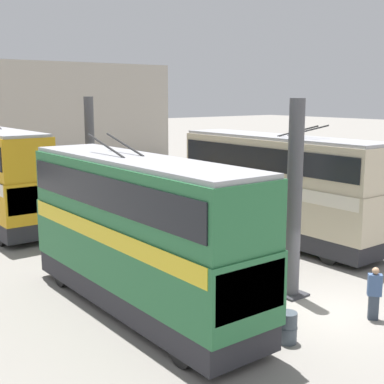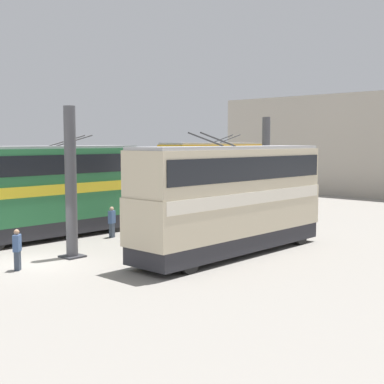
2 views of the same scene
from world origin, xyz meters
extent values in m
plane|color=gray|center=(0.00, 0.00, 0.00)|extent=(240.00, 240.00, 0.00)
cube|color=#A8A093|center=(35.36, 0.00, 4.89)|extent=(0.50, 36.00, 9.79)
cylinder|color=#4C4C51|center=(1.95, 0.00, 3.40)|extent=(0.52, 0.52, 6.81)
cube|color=#333338|center=(1.95, 0.00, 0.04)|extent=(0.94, 0.94, 0.08)
cylinder|color=#4C4C51|center=(16.99, 0.00, 3.40)|extent=(0.52, 0.52, 6.81)
cube|color=#333338|center=(16.99, 0.00, 0.04)|extent=(0.94, 0.94, 0.08)
cylinder|color=black|center=(11.60, -5.97, 0.47)|extent=(0.94, 0.30, 0.94)
cylinder|color=black|center=(11.60, -3.87, 0.47)|extent=(0.94, 0.30, 0.94)
cylinder|color=black|center=(3.34, -5.97, 0.47)|extent=(0.94, 0.30, 0.94)
cylinder|color=black|center=(3.34, -3.87, 0.47)|extent=(0.94, 0.30, 0.94)
cube|color=#28282D|center=(7.37, -4.92, 0.64)|extent=(11.03, 2.45, 0.76)
cube|color=beige|center=(7.37, -4.92, 2.01)|extent=(11.25, 2.50, 1.98)
cube|color=silver|center=(7.37, -4.92, 2.73)|extent=(10.92, 2.54, 0.55)
cube|color=beige|center=(7.37, -4.92, 3.94)|extent=(11.14, 2.42, 1.88)
cube|color=black|center=(7.37, -4.92, 4.04)|extent=(10.80, 2.51, 1.03)
cube|color=#9E9EA3|center=(7.37, -4.92, 4.95)|extent=(11.03, 2.25, 0.14)
cube|color=black|center=(12.94, -4.92, 2.21)|extent=(0.12, 2.30, 1.27)
cylinder|color=#282828|center=(5.96, -5.27, 5.31)|extent=(2.35, 0.07, 0.65)
cylinder|color=#282828|center=(5.96, -4.57, 5.31)|extent=(2.35, 0.07, 0.65)
cylinder|color=black|center=(7.68, 3.87, 0.47)|extent=(0.94, 0.30, 0.94)
cylinder|color=black|center=(7.68, 5.97, 0.47)|extent=(0.94, 0.30, 0.94)
cube|color=#28282D|center=(4.07, 4.92, 0.64)|extent=(10.22, 2.45, 0.76)
cube|color=#286B3D|center=(4.07, 4.92, 2.02)|extent=(10.43, 2.50, 2.00)
cube|color=yellow|center=(4.07, 4.92, 2.74)|extent=(10.12, 2.54, 0.55)
cube|color=#286B3D|center=(4.07, 4.92, 3.94)|extent=(10.33, 2.42, 1.84)
cube|color=black|center=(4.07, 4.92, 4.03)|extent=(10.01, 2.51, 1.01)
cube|color=#9E9EA3|center=(4.07, 4.92, 4.93)|extent=(10.22, 2.25, 0.14)
cylinder|color=#282828|center=(5.37, 4.57, 5.29)|extent=(2.35, 0.07, 0.65)
cylinder|color=#282828|center=(5.37, 5.27, 5.29)|extent=(2.35, 0.07, 0.65)
cylinder|color=black|center=(14.39, 3.87, 0.55)|extent=(1.09, 0.30, 1.09)
cylinder|color=black|center=(14.39, 5.97, 0.55)|extent=(1.09, 0.30, 1.09)
cylinder|color=black|center=(20.94, 3.87, 0.55)|extent=(1.09, 0.30, 1.09)
cylinder|color=black|center=(20.94, 5.97, 0.55)|extent=(1.09, 0.30, 1.09)
cube|color=#28282D|center=(17.77, 4.92, 0.70)|extent=(9.36, 2.45, 0.80)
cube|color=gold|center=(17.77, 4.92, 2.07)|extent=(9.56, 2.50, 1.94)
cube|color=silver|center=(17.77, 4.92, 2.76)|extent=(9.27, 2.54, 0.55)
cube|color=gold|center=(17.77, 4.92, 4.02)|extent=(9.46, 2.42, 1.98)
cube|color=black|center=(17.77, 4.92, 4.12)|extent=(9.17, 2.51, 1.09)
cube|color=#9E9EA3|center=(17.77, 4.92, 5.09)|extent=(9.36, 2.25, 0.14)
cube|color=black|center=(13.05, 4.92, 2.26)|extent=(0.12, 2.30, 1.24)
cylinder|color=#282828|center=(18.96, 4.57, 5.45)|extent=(2.35, 0.07, 0.65)
cylinder|color=#282828|center=(18.96, 5.27, 5.45)|extent=(2.35, 0.07, 0.65)
cube|color=#2D2D33|center=(11.32, -1.10, 0.40)|extent=(0.30, 0.35, 0.81)
cube|color=beige|center=(11.32, -1.10, 1.16)|extent=(0.38, 0.48, 0.70)
sphere|color=#A37A5B|center=(11.32, -1.10, 1.62)|extent=(0.23, 0.23, 0.23)
cube|color=#384251|center=(6.32, 2.62, 0.39)|extent=(0.35, 0.29, 0.79)
cube|color=#3D5684|center=(6.32, 2.62, 1.13)|extent=(0.48, 0.38, 0.69)
sphere|color=tan|center=(6.32, 2.62, 1.59)|extent=(0.22, 0.22, 0.22)
cube|color=#384251|center=(-1.01, -0.48, 0.39)|extent=(0.36, 0.35, 0.79)
cube|color=#3D5684|center=(-1.01, -0.48, 1.13)|extent=(0.47, 0.46, 0.69)
sphere|color=#A37A5B|center=(-1.01, -0.48, 1.58)|extent=(0.22, 0.22, 0.22)
cube|color=#2D2D33|center=(7.97, -2.75, 0.39)|extent=(0.33, 0.25, 0.78)
cube|color=tan|center=(7.97, -2.75, 1.11)|extent=(0.46, 0.31, 0.68)
sphere|color=tan|center=(7.97, -2.75, 1.56)|extent=(0.22, 0.22, 0.22)
camera|label=1|loc=(-10.03, 13.56, 6.93)|focal=50.00mm
camera|label=2|loc=(-11.79, -20.25, 5.24)|focal=50.00mm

